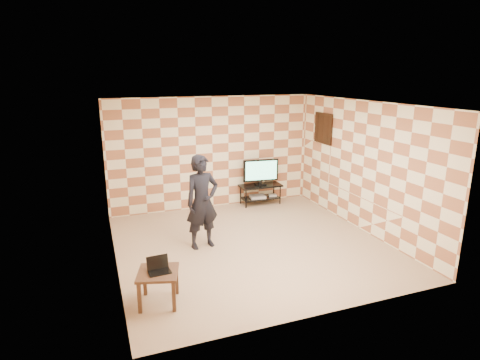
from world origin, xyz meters
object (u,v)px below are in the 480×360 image
tv (261,171)px  person (202,202)px  tv_stand (260,190)px  side_table (158,277)px

tv → person: bearing=-136.0°
tv_stand → tv: (0.00, -0.00, 0.50)m
tv_stand → tv: size_ratio=1.17×
tv → person: 2.85m
tv → side_table: bearing=-130.9°
side_table → person: 2.07m
side_table → person: (1.12, 1.68, 0.48)m
tv_stand → side_table: (-3.17, -3.66, 0.04)m
tv_stand → person: person is taller
tv_stand → person: size_ratio=0.59×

